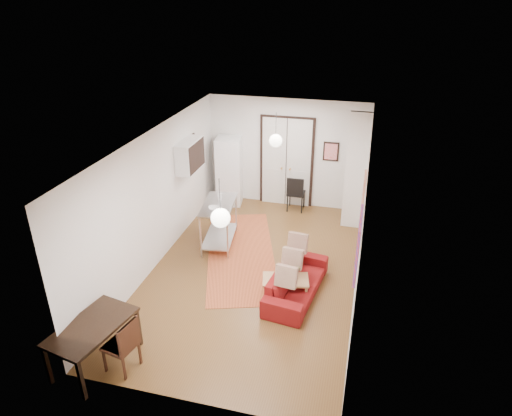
% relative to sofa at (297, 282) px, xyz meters
% --- Properties ---
extents(floor, '(7.00, 7.00, 0.00)m').
position_rel_sofa_xyz_m(floor, '(-1.00, 0.57, -0.29)').
color(floor, brown).
rests_on(floor, ground).
extents(ceiling, '(4.20, 7.00, 0.02)m').
position_rel_sofa_xyz_m(ceiling, '(-1.00, 0.57, 2.61)').
color(ceiling, white).
rests_on(ceiling, wall_back).
extents(wall_back, '(4.20, 0.02, 2.90)m').
position_rel_sofa_xyz_m(wall_back, '(-1.00, 4.07, 1.16)').
color(wall_back, silver).
rests_on(wall_back, floor).
extents(wall_front, '(4.20, 0.02, 2.90)m').
position_rel_sofa_xyz_m(wall_front, '(-1.00, -2.93, 1.16)').
color(wall_front, silver).
rests_on(wall_front, floor).
extents(wall_left, '(0.02, 7.00, 2.90)m').
position_rel_sofa_xyz_m(wall_left, '(-3.10, 0.57, 1.16)').
color(wall_left, silver).
rests_on(wall_left, floor).
extents(wall_right, '(0.02, 7.00, 2.90)m').
position_rel_sofa_xyz_m(wall_right, '(1.10, 0.57, 1.16)').
color(wall_right, silver).
rests_on(wall_right, floor).
extents(double_doors, '(1.44, 0.06, 2.50)m').
position_rel_sofa_xyz_m(double_doors, '(-1.00, 4.03, 0.91)').
color(double_doors, silver).
rests_on(double_doors, wall_back).
extents(stub_partition, '(0.50, 0.10, 2.90)m').
position_rel_sofa_xyz_m(stub_partition, '(0.85, 3.12, 1.16)').
color(stub_partition, silver).
rests_on(stub_partition, floor).
extents(wall_cabinet, '(0.35, 1.00, 0.70)m').
position_rel_sofa_xyz_m(wall_cabinet, '(-2.92, 2.07, 1.61)').
color(wall_cabinet, white).
rests_on(wall_cabinet, wall_left).
extents(painting_popart, '(0.05, 1.00, 1.00)m').
position_rel_sofa_xyz_m(painting_popart, '(1.07, -0.68, 1.36)').
color(painting_popart, red).
rests_on(painting_popart, wall_right).
extents(painting_abstract, '(0.05, 0.50, 0.60)m').
position_rel_sofa_xyz_m(painting_abstract, '(1.07, 1.37, 1.51)').
color(painting_abstract, '#F6E9CD').
rests_on(painting_abstract, wall_right).
extents(poster_back, '(0.40, 0.03, 0.50)m').
position_rel_sofa_xyz_m(poster_back, '(0.15, 4.04, 1.31)').
color(poster_back, red).
rests_on(poster_back, wall_back).
extents(print_left, '(0.03, 0.44, 0.54)m').
position_rel_sofa_xyz_m(print_left, '(-3.07, 2.57, 1.66)').
color(print_left, '#8F613B').
rests_on(print_left, wall_left).
extents(pendant_back, '(0.30, 0.30, 0.80)m').
position_rel_sofa_xyz_m(pendant_back, '(-1.00, 2.57, 1.97)').
color(pendant_back, white).
rests_on(pendant_back, ceiling).
extents(pendant_front, '(0.30, 0.30, 0.80)m').
position_rel_sofa_xyz_m(pendant_front, '(-1.00, -1.43, 1.97)').
color(pendant_front, white).
rests_on(pendant_front, ceiling).
extents(kilim_rug, '(2.56, 4.12, 0.01)m').
position_rel_sofa_xyz_m(kilim_rug, '(-1.46, 1.17, -0.28)').
color(kilim_rug, '#C35F30').
rests_on(kilim_rug, floor).
extents(sofa, '(2.05, 1.03, 0.57)m').
position_rel_sofa_xyz_m(sofa, '(0.00, 0.00, 0.00)').
color(sofa, maroon).
rests_on(sofa, floor).
extents(coffee_table, '(0.96, 0.66, 0.39)m').
position_rel_sofa_xyz_m(coffee_table, '(-0.20, -0.10, 0.05)').
color(coffee_table, tan).
rests_on(coffee_table, floor).
extents(potted_plant, '(0.36, 0.40, 0.38)m').
position_rel_sofa_xyz_m(potted_plant, '(-0.10, -0.10, 0.29)').
color(potted_plant, '#336F32').
rests_on(potted_plant, coffee_table).
extents(kitchen_counter, '(0.85, 1.43, 1.03)m').
position_rel_sofa_xyz_m(kitchen_counter, '(-2.06, 1.48, 0.40)').
color(kitchen_counter, silver).
rests_on(kitchen_counter, floor).
extents(bowl, '(0.32, 0.32, 0.06)m').
position_rel_sofa_xyz_m(bowl, '(-2.06, 1.18, 0.78)').
color(bowl, silver).
rests_on(bowl, kitchen_counter).
extents(soap_bottle, '(0.13, 0.13, 0.21)m').
position_rel_sofa_xyz_m(soap_bottle, '(-2.11, 1.73, 0.85)').
color(soap_bottle, teal).
rests_on(soap_bottle, kitchen_counter).
extents(fridge, '(0.74, 0.74, 1.86)m').
position_rel_sofa_xyz_m(fridge, '(-2.51, 3.72, 0.64)').
color(fridge, white).
rests_on(fridge, floor).
extents(dining_table, '(1.03, 1.48, 0.75)m').
position_rel_sofa_xyz_m(dining_table, '(-2.75, -2.58, 0.38)').
color(dining_table, black).
rests_on(dining_table, floor).
extents(dining_chair_near, '(0.52, 0.67, 0.93)m').
position_rel_sofa_xyz_m(dining_chair_near, '(-2.31, -2.46, 0.25)').
color(dining_chair_near, '#351B11').
rests_on(dining_chair_near, floor).
extents(dining_chair_far, '(0.52, 0.67, 0.93)m').
position_rel_sofa_xyz_m(dining_chair_far, '(-2.31, -2.48, 0.25)').
color(dining_chair_far, '#351B11').
rests_on(dining_chair_far, floor).
extents(black_side_chair, '(0.44, 0.44, 0.97)m').
position_rel_sofa_xyz_m(black_side_chair, '(-0.66, 3.82, 0.28)').
color(black_side_chair, black).
rests_on(black_side_chair, floor).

